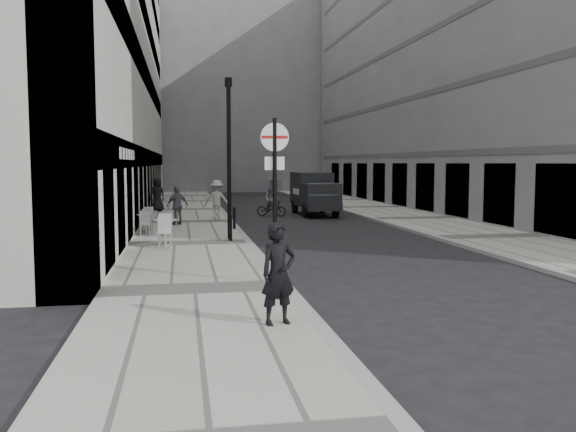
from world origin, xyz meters
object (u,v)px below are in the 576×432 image
Objects in this scene: lamppost at (229,150)px; walking_man at (278,274)px; cyclist at (271,204)px; panel_van at (314,191)px; sign_post at (275,178)px.

walking_man is at bearing -90.44° from lamppost.
lamppost is at bearing -82.60° from cyclist.
cyclist is at bearing -167.74° from panel_van.
cyclist is at bearing 64.21° from walking_man.
lamppost reaches higher than walking_man.
walking_man is at bearing -103.97° from panel_van.
lamppost is 10.84m from cyclist.
panel_van is at bearing 58.46° from walking_man.
lamppost is at bearing -117.10° from panel_van.
walking_man is 3.85m from sign_post.
sign_post is 18.58m from cyclist.
sign_post is 0.75× the size of panel_van.
walking_man is at bearing -74.15° from cyclist.
lamppost reaches higher than sign_post.
panel_van reaches higher than cyclist.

